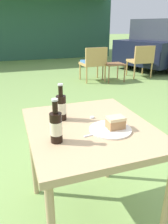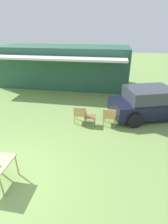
{
  "view_description": "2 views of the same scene",
  "coord_description": "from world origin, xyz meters",
  "px_view_note": "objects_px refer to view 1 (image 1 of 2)",
  "views": [
    {
      "loc": [
        -0.42,
        -1.12,
        1.32
      ],
      "look_at": [
        0.0,
        0.1,
        0.8
      ],
      "focal_mm": 35.0,
      "sensor_mm": 36.0,
      "label": 1
    },
    {
      "loc": [
        2.94,
        -3.15,
        4.01
      ],
      "look_at": [
        1.85,
        3.16,
        0.9
      ],
      "focal_mm": 28.0,
      "sensor_mm": 36.0,
      "label": 2
    }
  ],
  "objects_px": {
    "wicker_chair_plain": "(141,59)",
    "patio_table": "(89,137)",
    "cola_bottle_far": "(56,126)",
    "cake_on_plate": "(113,126)",
    "wicker_chair_cushioned": "(93,62)",
    "garden_side_table": "(114,66)",
    "cola_bottle_near": "(61,107)"
  },
  "relations": [
    {
      "from": "patio_table",
      "to": "cola_bottle_near",
      "type": "relative_size",
      "value": 3.59
    },
    {
      "from": "garden_side_table",
      "to": "cola_bottle_far",
      "type": "height_order",
      "value": "cola_bottle_far"
    },
    {
      "from": "patio_table",
      "to": "wicker_chair_plain",
      "type": "bearing_deg",
      "value": 53.24
    },
    {
      "from": "wicker_chair_plain",
      "to": "cake_on_plate",
      "type": "distance_m",
      "value": 4.85
    },
    {
      "from": "wicker_chair_plain",
      "to": "patio_table",
      "type": "height_order",
      "value": "wicker_chair_plain"
    },
    {
      "from": "cola_bottle_near",
      "to": "garden_side_table",
      "type": "bearing_deg",
      "value": 58.83
    },
    {
      "from": "wicker_chair_cushioned",
      "to": "patio_table",
      "type": "bearing_deg",
      "value": 65.34
    },
    {
      "from": "wicker_chair_plain",
      "to": "wicker_chair_cushioned",
      "type": "bearing_deg",
      "value": 2.56
    },
    {
      "from": "patio_table",
      "to": "cola_bottle_far",
      "type": "bearing_deg",
      "value": -150.83
    },
    {
      "from": "garden_side_table",
      "to": "cola_bottle_near",
      "type": "bearing_deg",
      "value": -121.17
    },
    {
      "from": "garden_side_table",
      "to": "cake_on_plate",
      "type": "relative_size",
      "value": 1.91
    },
    {
      "from": "garden_side_table",
      "to": "cake_on_plate",
      "type": "bearing_deg",
      "value": -116.69
    },
    {
      "from": "patio_table",
      "to": "cola_bottle_far",
      "type": "height_order",
      "value": "cola_bottle_far"
    },
    {
      "from": "cake_on_plate",
      "to": "cola_bottle_far",
      "type": "height_order",
      "value": "cola_bottle_far"
    },
    {
      "from": "garden_side_table",
      "to": "cola_bottle_near",
      "type": "xyz_separation_m",
      "value": [
        -2.17,
        -3.58,
        0.46
      ]
    },
    {
      "from": "wicker_chair_cushioned",
      "to": "wicker_chair_plain",
      "type": "xyz_separation_m",
      "value": [
        1.33,
        -0.02,
        0.0
      ]
    },
    {
      "from": "wicker_chair_plain",
      "to": "cola_bottle_near",
      "type": "height_order",
      "value": "cola_bottle_near"
    },
    {
      "from": "wicker_chair_cushioned",
      "to": "cola_bottle_far",
      "type": "distance_m",
      "value": 4.4
    },
    {
      "from": "patio_table",
      "to": "cake_on_plate",
      "type": "bearing_deg",
      "value": -42.6
    },
    {
      "from": "cola_bottle_far",
      "to": "garden_side_table",
      "type": "bearing_deg",
      "value": 59.62
    },
    {
      "from": "wicker_chair_cushioned",
      "to": "patio_table",
      "type": "xyz_separation_m",
      "value": [
        -1.55,
        -3.88,
        0.19
      ]
    },
    {
      "from": "patio_table",
      "to": "cake_on_plate",
      "type": "distance_m",
      "value": 0.18
    },
    {
      "from": "patio_table",
      "to": "wicker_chair_cushioned",
      "type": "bearing_deg",
      "value": 68.19
    },
    {
      "from": "garden_side_table",
      "to": "cake_on_plate",
      "type": "distance_m",
      "value": 4.29
    },
    {
      "from": "wicker_chair_plain",
      "to": "garden_side_table",
      "type": "distance_m",
      "value": 0.87
    },
    {
      "from": "wicker_chair_cushioned",
      "to": "cola_bottle_far",
      "type": "height_order",
      "value": "cola_bottle_far"
    },
    {
      "from": "garden_side_table",
      "to": "patio_table",
      "type": "height_order",
      "value": "patio_table"
    },
    {
      "from": "cake_on_plate",
      "to": "wicker_chair_plain",
      "type": "bearing_deg",
      "value": 54.95
    },
    {
      "from": "wicker_chair_plain",
      "to": "cola_bottle_near",
      "type": "bearing_deg",
      "value": 54.36
    },
    {
      "from": "wicker_chair_cushioned",
      "to": "patio_table",
      "type": "distance_m",
      "value": 4.19
    },
    {
      "from": "wicker_chair_cushioned",
      "to": "patio_table",
      "type": "height_order",
      "value": "wicker_chair_cushioned"
    },
    {
      "from": "wicker_chair_plain",
      "to": "cake_on_plate",
      "type": "xyz_separation_m",
      "value": [
        -2.78,
        -3.96,
        0.29
      ]
    }
  ]
}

